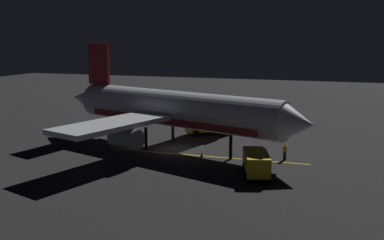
{
  "coord_description": "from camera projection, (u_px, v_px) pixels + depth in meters",
  "views": [
    {
      "loc": [
        46.29,
        17.49,
        12.52
      ],
      "look_at": [
        0.0,
        2.0,
        3.5
      ],
      "focal_mm": 41.33,
      "sensor_mm": 36.0,
      "label": 1
    }
  ],
  "objects": [
    {
      "name": "ground_plane",
      "position": [
        176.0,
        150.0,
        50.91
      ],
      "size": [
        180.0,
        180.0,
        0.2
      ],
      "primitive_type": "cube",
      "color": "black"
    },
    {
      "name": "traffic_cone_near_right",
      "position": [
        202.0,
        155.0,
        47.36
      ],
      "size": [
        0.5,
        0.5,
        0.55
      ],
      "color": "#EA590F",
      "rests_on": "ground_plane"
    },
    {
      "name": "baggage_truck",
      "position": [
        256.0,
        163.0,
        40.96
      ],
      "size": [
        6.43,
        3.71,
        2.22
      ],
      "color": "gold",
      "rests_on": "ground_plane"
    },
    {
      "name": "airliner",
      "position": [
        171.0,
        110.0,
        50.41
      ],
      "size": [
        29.89,
        33.56,
        11.9
      ],
      "color": "silver",
      "rests_on": "ground_plane"
    },
    {
      "name": "catering_truck",
      "position": [
        207.0,
        124.0,
        58.54
      ],
      "size": [
        5.79,
        5.98,
        2.61
      ],
      "color": "gold",
      "rests_on": "ground_plane"
    },
    {
      "name": "traffic_cone_near_left",
      "position": [
        245.0,
        154.0,
        47.59
      ],
      "size": [
        0.5,
        0.5,
        0.55
      ],
      "color": "#EA590F",
      "rests_on": "ground_plane"
    },
    {
      "name": "apron_guide_stripe",
      "position": [
        204.0,
        156.0,
        47.78
      ],
      "size": [
        0.77,
        22.41,
        0.01
      ],
      "primitive_type": "cube",
      "rotation": [
        0.0,
        0.0,
        0.02
      ],
      "color": "gold",
      "rests_on": "ground_plane"
    },
    {
      "name": "ground_crew_worker",
      "position": [
        285.0,
        152.0,
        46.08
      ],
      "size": [
        0.4,
        0.4,
        1.74
      ],
      "color": "black",
      "rests_on": "ground_plane"
    }
  ]
}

